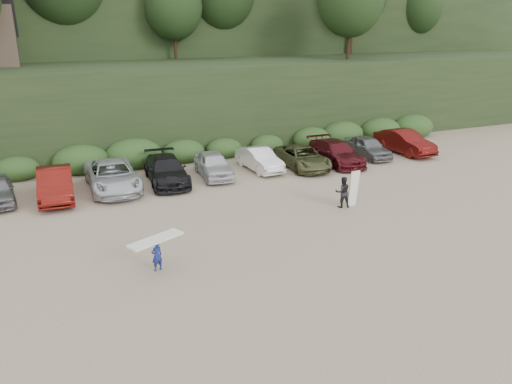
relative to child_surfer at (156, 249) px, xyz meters
name	(u,v)px	position (x,y,z in m)	size (l,w,h in m)	color
ground	(250,248)	(3.95, 0.40, -0.89)	(120.00, 120.00, 0.00)	tan
parked_cars	(135,175)	(1.18, 10.38, -0.13)	(39.49, 5.88, 1.64)	silver
child_surfer	(156,249)	(0.00, 0.00, 0.00)	(2.23, 1.45, 1.30)	navy
adult_surfer	(344,192)	(10.17, 2.98, -0.08)	(1.27, 0.77, 1.88)	black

